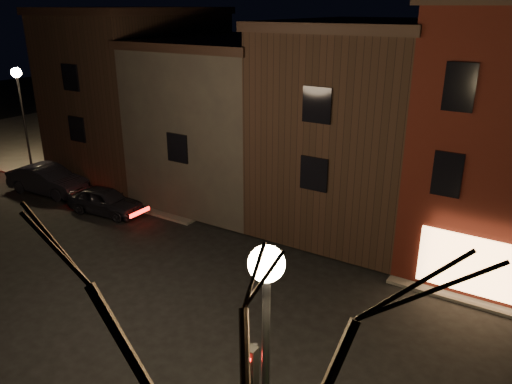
# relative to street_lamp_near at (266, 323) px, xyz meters

# --- Properties ---
(ground) EXTENTS (120.00, 120.00, 0.00)m
(ground) POSITION_rel_street_lamp_near_xyz_m (-6.20, 6.00, -5.18)
(ground) COLOR black
(ground) RESTS_ON ground
(sidewalk_far_left) EXTENTS (30.00, 30.00, 0.12)m
(sidewalk_far_left) POSITION_rel_street_lamp_near_xyz_m (-26.20, 26.00, -5.12)
(sidewalk_far_left) COLOR #2D2B28
(sidewalk_far_left) RESTS_ON ground
(corner_building) EXTENTS (6.50, 8.50, 10.50)m
(corner_building) POSITION_rel_street_lamp_near_xyz_m (1.80, 15.47, 0.22)
(corner_building) COLOR #3F100B
(corner_building) RESTS_ON ground
(row_building_a) EXTENTS (7.30, 10.30, 9.40)m
(row_building_a) POSITION_rel_street_lamp_near_xyz_m (-4.70, 16.50, -0.34)
(row_building_a) COLOR black
(row_building_a) RESTS_ON ground
(row_building_b) EXTENTS (7.80, 10.30, 8.40)m
(row_building_b) POSITION_rel_street_lamp_near_xyz_m (-11.95, 16.50, -0.85)
(row_building_b) COLOR black
(row_building_b) RESTS_ON ground
(row_building_c) EXTENTS (7.30, 10.30, 9.90)m
(row_building_c) POSITION_rel_street_lamp_near_xyz_m (-19.20, 16.50, -0.09)
(row_building_c) COLOR black
(row_building_c) RESTS_ON ground
(street_lamp_near) EXTENTS (0.60, 0.60, 6.48)m
(street_lamp_near) POSITION_rel_street_lamp_near_xyz_m (0.00, 0.00, 0.00)
(street_lamp_near) COLOR black
(street_lamp_near) RESTS_ON sidewalk_near_right
(street_lamp_far) EXTENTS (0.60, 0.60, 6.48)m
(street_lamp_far) POSITION_rel_street_lamp_near_xyz_m (-25.20, 12.20, 0.00)
(street_lamp_far) COLOR black
(street_lamp_far) RESTS_ON sidewalk_far_left
(parked_car_a) EXTENTS (4.26, 2.14, 1.39)m
(parked_car_a) POSITION_rel_street_lamp_near_xyz_m (-15.75, 9.98, -4.48)
(parked_car_a) COLOR black
(parked_car_a) RESTS_ON ground
(parked_car_b) EXTENTS (5.10, 2.27, 1.63)m
(parked_car_b) POSITION_rel_street_lamp_near_xyz_m (-20.77, 10.25, -4.37)
(parked_car_b) COLOR black
(parked_car_b) RESTS_ON ground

